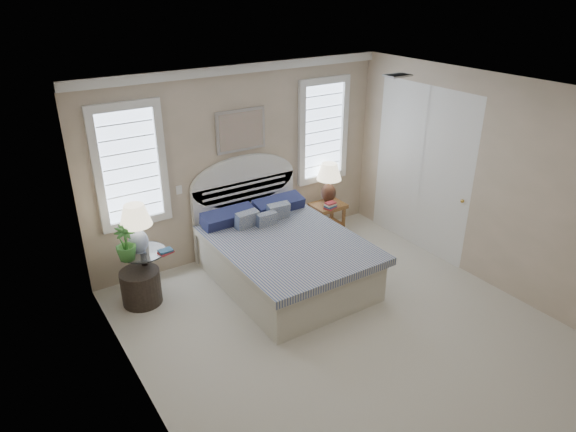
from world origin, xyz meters
The scene contains 21 objects.
floor centered at (0.00, 0.00, 0.00)m, with size 4.50×5.00×0.01m, color beige.
ceiling centered at (0.00, 0.00, 2.70)m, with size 4.50×5.00×0.01m, color silver.
wall_back centered at (0.00, 2.50, 1.35)m, with size 4.50×0.02×2.70m, color tan.
wall_left centered at (-2.25, 0.00, 1.35)m, with size 0.02×5.00×2.70m, color tan.
wall_right centered at (2.25, 0.00, 1.35)m, with size 0.02×5.00×2.70m, color tan.
crown_molding centered at (0.00, 2.46, 2.64)m, with size 4.50×0.08×0.12m, color silver.
hvac_vent centered at (1.20, 0.80, 2.68)m, with size 0.30×0.20×0.02m, color #B2B2B2.
switch_plate centered at (-0.95, 2.48, 1.15)m, with size 0.08×0.01×0.12m, color silver.
window_left centered at (-1.55, 2.48, 1.60)m, with size 0.90×0.06×1.60m, color #C8DEFE.
window_right centered at (1.40, 2.48, 1.60)m, with size 0.90×0.06×1.60m, color #C8DEFE.
painting centered at (0.00, 2.46, 1.82)m, with size 0.74×0.04×0.58m, color silver.
closet_door centered at (2.23, 1.20, 1.20)m, with size 0.02×1.80×2.40m, color silver.
bed centered at (0.00, 1.46, 0.39)m, with size 1.72×2.28×1.47m.
side_table_left centered at (-1.65, 2.05, 0.39)m, with size 0.56×0.56×0.63m.
nightstand_right centered at (1.30, 2.15, 0.39)m, with size 0.50×0.40×0.53m.
floor_pot centered at (-1.77, 1.92, 0.22)m, with size 0.49×0.49×0.44m, color black.
lamp_left centered at (-1.68, 2.07, 1.02)m, with size 0.41×0.41×0.64m.
lamp_right centered at (1.38, 2.25, 0.91)m, with size 0.40×0.40×0.62m.
potted_plant centered at (-1.87, 1.95, 0.85)m, with size 0.25×0.25×0.44m, color #31712D.
books_left centered at (-1.43, 1.85, 0.65)m, with size 0.19×0.15×0.05m.
books_right centered at (1.23, 2.00, 0.58)m, with size 0.20×0.16×0.10m.
Camera 1 is at (-3.18, -3.60, 3.71)m, focal length 32.00 mm.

